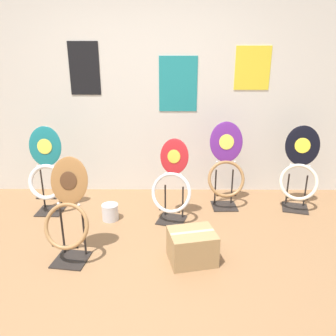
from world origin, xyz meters
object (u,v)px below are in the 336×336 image
(toilet_seat_display_purple_note, at_px, (226,167))
(toilet_seat_display_woodgrain, at_px, (68,213))
(toilet_seat_display_crimson_swirl, at_px, (172,185))
(storage_box, at_px, (192,246))
(toilet_seat_display_teal_sax, at_px, (46,172))
(paint_can, at_px, (110,211))
(toilet_seat_display_jazz_black, at_px, (300,173))

(toilet_seat_display_purple_note, height_order, toilet_seat_display_woodgrain, toilet_seat_display_purple_note)
(toilet_seat_display_crimson_swirl, relative_size, storage_box, 1.98)
(toilet_seat_display_teal_sax, bearing_deg, paint_can, -15.79)
(paint_can, bearing_deg, toilet_seat_display_crimson_swirl, -0.12)
(paint_can, xyz_separation_m, storage_box, (0.83, -0.73, 0.04))
(toilet_seat_display_woodgrain, xyz_separation_m, storage_box, (1.03, -0.02, -0.30))
(toilet_seat_display_purple_note, height_order, toilet_seat_display_crimson_swirl, toilet_seat_display_purple_note)
(toilet_seat_display_crimson_swirl, height_order, toilet_seat_display_woodgrain, toilet_seat_display_woodgrain)
(toilet_seat_display_teal_sax, height_order, storage_box, toilet_seat_display_teal_sax)
(toilet_seat_display_purple_note, bearing_deg, toilet_seat_display_crimson_swirl, -149.71)
(toilet_seat_display_teal_sax, xyz_separation_m, storage_box, (1.54, -0.93, -0.33))
(toilet_seat_display_crimson_swirl, height_order, storage_box, toilet_seat_display_crimson_swirl)
(toilet_seat_display_teal_sax, relative_size, toilet_seat_display_jazz_black, 1.02)
(toilet_seat_display_teal_sax, bearing_deg, toilet_seat_display_woodgrain, -60.99)
(toilet_seat_display_crimson_swirl, bearing_deg, storage_box, -77.12)
(toilet_seat_display_teal_sax, distance_m, storage_box, 1.83)
(toilet_seat_display_woodgrain, distance_m, paint_can, 0.81)
(toilet_seat_display_teal_sax, relative_size, toilet_seat_display_woodgrain, 1.08)
(toilet_seat_display_purple_note, relative_size, toilet_seat_display_woodgrain, 1.10)
(toilet_seat_display_jazz_black, bearing_deg, paint_can, -171.69)
(toilet_seat_display_crimson_swirl, relative_size, toilet_seat_display_woodgrain, 0.98)
(toilet_seat_display_purple_note, relative_size, toilet_seat_display_jazz_black, 1.04)
(toilet_seat_display_woodgrain, bearing_deg, toilet_seat_display_jazz_black, 23.88)
(toilet_seat_display_woodgrain, relative_size, paint_can, 4.94)
(toilet_seat_display_purple_note, bearing_deg, toilet_seat_display_woodgrain, -144.19)
(toilet_seat_display_jazz_black, bearing_deg, toilet_seat_display_purple_note, 176.44)
(toilet_seat_display_jazz_black, distance_m, paint_can, 2.13)
(paint_can, bearing_deg, toilet_seat_display_jazz_black, 8.31)
(storage_box, bearing_deg, toilet_seat_display_jazz_black, 39.53)
(toilet_seat_display_woodgrain, bearing_deg, toilet_seat_display_teal_sax, 119.01)
(toilet_seat_display_crimson_swirl, distance_m, storage_box, 0.80)
(toilet_seat_display_crimson_swirl, bearing_deg, toilet_seat_display_woodgrain, -140.70)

